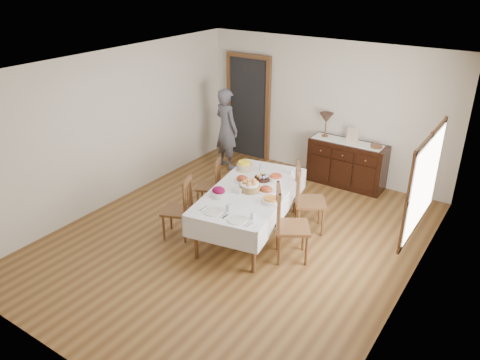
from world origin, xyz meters
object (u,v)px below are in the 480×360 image
Objects in this scene: chair_right_far at (307,198)px; sideboard at (347,164)px; chair_right_near at (288,223)px; chair_left_far at (211,184)px; chair_left_near at (180,207)px; person at (226,126)px; dining_table at (250,195)px; table_lamp at (326,119)px.

chair_right_far reaches higher than sideboard.
sideboard is at bearing -28.03° from chair_right_near.
sideboard is (1.55, 2.14, -0.02)m from chair_left_far.
person is (-0.98, 2.59, 0.37)m from chair_left_near.
person reaches higher than dining_table.
chair_right_near is 2.93m from table_lamp.
chair_left_far is at bearing 151.72° from dining_table.
chair_left_far reaches higher than sideboard.
chair_left_far is 1.68m from chair_right_far.
person reaches higher than chair_left_far.
person reaches higher than chair_left_near.
chair_right_near is 0.78× the size of sideboard.
chair_right_near is 0.64× the size of person.
dining_table is 1.07m from chair_left_near.
chair_left_near is 2.14× the size of table_lamp.
chair_right_near reaches higher than chair_left_far.
person is at bearing 178.16° from chair_left_near.
dining_table is 2.12× the size of chair_right_far.
table_lamp is at bearing -145.17° from person.
chair_left_far is 0.63× the size of sideboard.
table_lamp is at bearing 129.64° from chair_left_far.
chair_left_far is 1.89m from chair_right_near.
chair_left_far is at bearing 66.45° from chair_right_far.
chair_left_far is at bearing 166.92° from chair_left_near.
chair_right_near reaches higher than chair_left_near.
person is at bearing -167.11° from sideboard.
sideboard is at bearing -3.67° from table_lamp.
table_lamp is at bearing 78.32° from dining_table.
chair_right_far is (1.49, 1.24, 0.06)m from chair_left_near.
dining_table is 1.06m from chair_left_far.
chair_right_near is at bearing -84.95° from sideboard.
dining_table is at bearing 150.86° from person.
sideboard reaches higher than dining_table.
person is (-2.47, 1.36, 0.31)m from chair_right_far.
dining_table is 2.65m from person.
sideboard is at bearing 133.64° from chair_left_near.
chair_left_near is 2.79m from person.
chair_left_far is 0.81× the size of chair_right_near.
dining_table is 2.54m from sideboard.
chair_left_far is (-0.16, 0.99, -0.04)m from chair_left_near.
chair_right_near is at bearing -28.30° from dining_table.
person reaches higher than chair_right_near.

